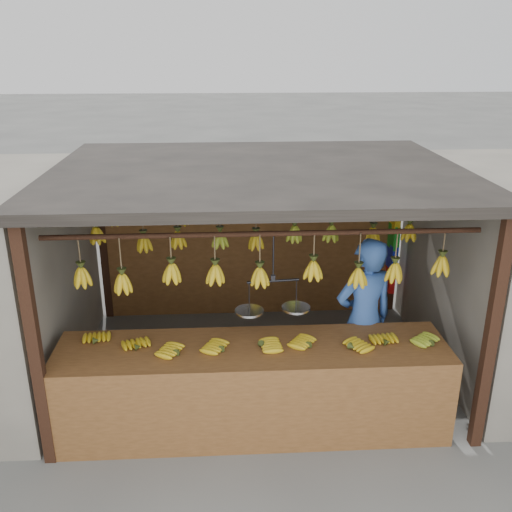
{
  "coord_description": "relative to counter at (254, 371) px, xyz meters",
  "views": [
    {
      "loc": [
        -0.36,
        -5.88,
        3.62
      ],
      "look_at": [
        0.0,
        0.3,
        1.3
      ],
      "focal_mm": 40.0,
      "sensor_mm": 36.0,
      "label": 1
    }
  ],
  "objects": [
    {
      "name": "stall",
      "position": [
        0.11,
        1.56,
        1.25
      ],
      "size": [
        4.3,
        3.3,
        2.4
      ],
      "color": "black",
      "rests_on": "ground"
    },
    {
      "name": "balance_scale",
      "position": [
        0.19,
        0.24,
        0.56
      ],
      "size": [
        0.72,
        0.31,
        0.78
      ],
      "color": "black",
      "rests_on": "ground"
    },
    {
      "name": "hanging_bananas",
      "position": [
        0.1,
        1.23,
        0.9
      ],
      "size": [
        3.63,
        2.23,
        0.4
      ],
      "color": "gold",
      "rests_on": "ground"
    },
    {
      "name": "ground",
      "position": [
        0.11,
        1.24,
        -0.72
      ],
      "size": [
        80.0,
        80.0,
        0.0
      ],
      "primitive_type": "plane",
      "color": "#5B5B57"
    },
    {
      "name": "bag_bundles",
      "position": [
        2.05,
        2.59,
        0.28
      ],
      "size": [
        0.08,
        0.26,
        1.25
      ],
      "color": "yellow",
      "rests_on": "ground"
    },
    {
      "name": "vendor",
      "position": [
        1.19,
        0.64,
        0.18
      ],
      "size": [
        0.75,
        0.59,
        1.8
      ],
      "primitive_type": "imported",
      "rotation": [
        0.0,
        0.0,
        3.42
      ],
      "color": "#3359A5",
      "rests_on": "ground"
    },
    {
      "name": "counter",
      "position": [
        0.0,
        0.0,
        0.0
      ],
      "size": [
        3.76,
        0.86,
        0.96
      ],
      "color": "brown",
      "rests_on": "ground"
    }
  ]
}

